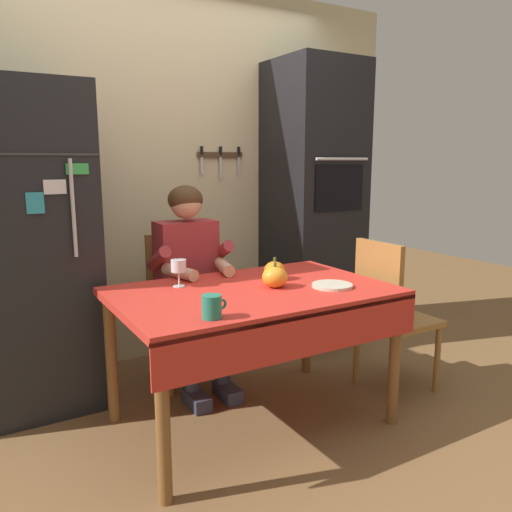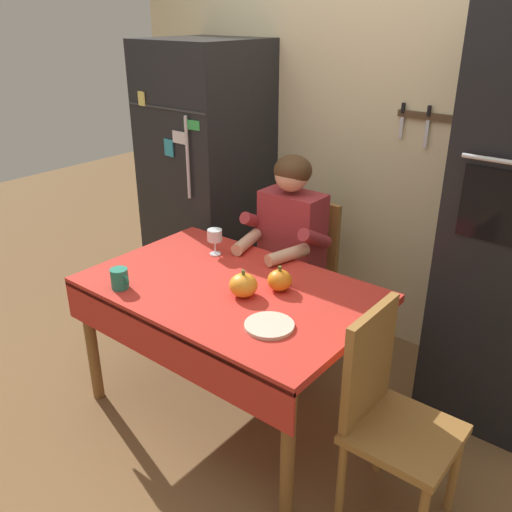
{
  "view_description": "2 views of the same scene",
  "coord_description": "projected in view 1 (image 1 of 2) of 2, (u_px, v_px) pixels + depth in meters",
  "views": [
    {
      "loc": [
        -1.27,
        -2.09,
        1.39
      ],
      "look_at": [
        0.1,
        0.23,
        0.88
      ],
      "focal_mm": 35.61,
      "sensor_mm": 36.0,
      "label": 1
    },
    {
      "loc": [
        1.57,
        -1.65,
        1.96
      ],
      "look_at": [
        0.11,
        0.17,
        0.9
      ],
      "focal_mm": 38.36,
      "sensor_mm": 36.0,
      "label": 2
    }
  ],
  "objects": [
    {
      "name": "seated_person",
      "position": [
        191.0,
        270.0,
        3.06
      ],
      "size": [
        0.47,
        0.55,
        1.25
      ],
      "color": "#38384C",
      "rests_on": "ground"
    },
    {
      "name": "ground_plane",
      "position": [
        262.0,
        430.0,
        2.66
      ],
      "size": [
        10.0,
        10.0,
        0.0
      ],
      "primitive_type": "plane",
      "color": "brown",
      "rests_on": "ground"
    },
    {
      "name": "chair_behind_person",
      "position": [
        180.0,
        299.0,
        3.26
      ],
      "size": [
        0.4,
        0.4,
        0.93
      ],
      "color": "#9E6B33",
      "rests_on": "ground"
    },
    {
      "name": "refrigerator",
      "position": [
        28.0,
        249.0,
        2.83
      ],
      "size": [
        0.68,
        0.71,
        1.8
      ],
      "color": "black",
      "rests_on": "ground"
    },
    {
      "name": "back_wall_assembly",
      "position": [
        170.0,
        173.0,
        3.59
      ],
      "size": [
        3.7,
        0.13,
        2.6
      ],
      "color": "beige",
      "rests_on": "ground"
    },
    {
      "name": "wine_glass",
      "position": [
        179.0,
        267.0,
        2.63
      ],
      "size": [
        0.08,
        0.08,
        0.14
      ],
      "color": "white",
      "rests_on": "dining_table"
    },
    {
      "name": "coffee_mug",
      "position": [
        212.0,
        307.0,
        2.11
      ],
      "size": [
        0.11,
        0.08,
        0.1
      ],
      "color": "#237F66",
      "rests_on": "dining_table"
    },
    {
      "name": "pumpkin_medium",
      "position": [
        275.0,
        270.0,
        2.81
      ],
      "size": [
        0.12,
        0.12,
        0.12
      ],
      "color": "orange",
      "rests_on": "dining_table"
    },
    {
      "name": "serving_tray",
      "position": [
        332.0,
        285.0,
        2.65
      ],
      "size": [
        0.21,
        0.21,
        0.02
      ],
      "primitive_type": "cylinder",
      "color": "beige",
      "rests_on": "dining_table"
    },
    {
      "name": "dining_table",
      "position": [
        255.0,
        306.0,
        2.6
      ],
      "size": [
        1.4,
        0.9,
        0.74
      ],
      "color": "brown",
      "rests_on": "ground"
    },
    {
      "name": "wall_oven",
      "position": [
        313.0,
        206.0,
        3.84
      ],
      "size": [
        0.6,
        0.64,
        2.1
      ],
      "color": "black",
      "rests_on": "ground"
    },
    {
      "name": "chair_right_side",
      "position": [
        389.0,
        310.0,
        3.03
      ],
      "size": [
        0.4,
        0.4,
        0.93
      ],
      "color": "#9E6B33",
      "rests_on": "ground"
    },
    {
      "name": "pumpkin_large",
      "position": [
        275.0,
        277.0,
        2.63
      ],
      "size": [
        0.13,
        0.13,
        0.13
      ],
      "color": "orange",
      "rests_on": "dining_table"
    }
  ]
}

